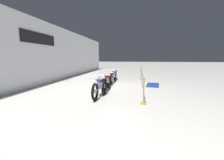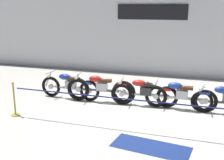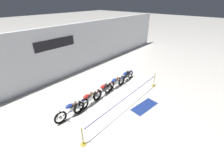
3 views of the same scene
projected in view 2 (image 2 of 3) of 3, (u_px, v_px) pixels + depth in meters
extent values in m
plane|color=silver|center=(138.00, 112.00, 8.92)|extent=(120.00, 120.00, 0.00)
cube|color=white|center=(162.00, 31.00, 13.11)|extent=(28.00, 0.25, 4.20)
cube|color=black|center=(152.00, 12.00, 12.90)|extent=(3.25, 0.04, 0.70)
torus|color=black|center=(51.00, 87.00, 10.32)|extent=(0.76, 0.13, 0.76)
torus|color=black|center=(89.00, 91.00, 9.83)|extent=(0.76, 0.13, 0.76)
cylinder|color=silver|center=(51.00, 87.00, 10.32)|extent=(0.18, 0.09, 0.18)
cylinder|color=silver|center=(89.00, 91.00, 9.83)|extent=(0.18, 0.09, 0.18)
cylinder|color=silver|center=(48.00, 79.00, 10.28)|extent=(0.31, 0.07, 0.59)
cube|color=silver|center=(71.00, 84.00, 10.02)|extent=(0.37, 0.23, 0.26)
cylinder|color=silver|center=(70.00, 79.00, 9.98)|extent=(0.18, 0.12, 0.24)
cylinder|color=silver|center=(72.00, 79.00, 9.95)|extent=(0.18, 0.12, 0.24)
cylinder|color=silver|center=(80.00, 88.00, 10.09)|extent=(0.70, 0.09, 0.07)
cube|color=#ADAFB5|center=(70.00, 88.00, 10.07)|extent=(1.24, 0.10, 0.06)
ellipsoid|color=navy|center=(65.00, 77.00, 10.03)|extent=(0.47, 0.24, 0.22)
cube|color=#4C2D19|center=(74.00, 79.00, 9.92)|extent=(0.41, 0.21, 0.09)
cube|color=navy|center=(88.00, 83.00, 9.77)|extent=(0.33, 0.17, 0.08)
cylinder|color=silver|center=(51.00, 72.00, 10.18)|extent=(0.06, 0.62, 0.04)
sphere|color=silver|center=(49.00, 76.00, 10.24)|extent=(0.14, 0.14, 0.14)
torus|color=black|center=(78.00, 89.00, 9.88)|extent=(0.83, 0.20, 0.82)
torus|color=black|center=(124.00, 93.00, 9.51)|extent=(0.83, 0.20, 0.82)
cylinder|color=silver|center=(78.00, 89.00, 9.88)|extent=(0.19, 0.09, 0.19)
cylinder|color=silver|center=(124.00, 93.00, 9.51)|extent=(0.19, 0.09, 0.19)
cylinder|color=silver|center=(76.00, 81.00, 9.82)|extent=(0.31, 0.08, 0.59)
cube|color=silver|center=(102.00, 87.00, 9.64)|extent=(0.38, 0.25, 0.26)
cylinder|color=silver|center=(101.00, 81.00, 9.60)|extent=(0.19, 0.12, 0.24)
cylinder|color=silver|center=(103.00, 81.00, 9.58)|extent=(0.19, 0.12, 0.24)
cylinder|color=silver|center=(111.00, 90.00, 9.74)|extent=(0.70, 0.12, 0.07)
cube|color=#47474C|center=(101.00, 90.00, 9.69)|extent=(1.30, 0.15, 0.06)
ellipsoid|color=#B21E19|center=(95.00, 79.00, 9.63)|extent=(0.47, 0.25, 0.22)
cube|color=#4C2D19|center=(106.00, 81.00, 9.56)|extent=(0.41, 0.23, 0.09)
cube|color=#B21E19|center=(122.00, 84.00, 9.45)|extent=(0.33, 0.18, 0.08)
cylinder|color=silver|center=(78.00, 74.00, 9.73)|extent=(0.08, 0.62, 0.04)
sphere|color=silver|center=(76.00, 78.00, 9.78)|extent=(0.14, 0.14, 0.14)
torus|color=black|center=(122.00, 94.00, 9.50)|extent=(0.74, 0.19, 0.73)
torus|color=black|center=(167.00, 97.00, 9.19)|extent=(0.74, 0.19, 0.73)
cylinder|color=silver|center=(122.00, 94.00, 9.50)|extent=(0.18, 0.10, 0.17)
cylinder|color=silver|center=(167.00, 97.00, 9.19)|extent=(0.18, 0.10, 0.17)
cylinder|color=silver|center=(119.00, 86.00, 9.45)|extent=(0.31, 0.08, 0.59)
cube|color=#2D2D30|center=(146.00, 91.00, 9.29)|extent=(0.38, 0.25, 0.26)
cylinder|color=#2D2D30|center=(145.00, 85.00, 9.25)|extent=(0.19, 0.13, 0.24)
cylinder|color=#2D2D30|center=(147.00, 85.00, 9.24)|extent=(0.19, 0.13, 0.24)
cylinder|color=silver|center=(155.00, 94.00, 9.40)|extent=(0.70, 0.13, 0.07)
cube|color=#ADAFB5|center=(144.00, 95.00, 9.34)|extent=(1.21, 0.17, 0.06)
ellipsoid|color=#B21E19|center=(139.00, 83.00, 9.28)|extent=(0.48, 0.26, 0.22)
cube|color=black|center=(150.00, 85.00, 9.21)|extent=(0.42, 0.24, 0.09)
cube|color=#B21E19|center=(166.00, 89.00, 9.14)|extent=(0.33, 0.19, 0.08)
cylinder|color=silver|center=(122.00, 78.00, 9.36)|extent=(0.09, 0.62, 0.04)
sphere|color=silver|center=(120.00, 82.00, 9.41)|extent=(0.14, 0.14, 0.14)
torus|color=black|center=(156.00, 96.00, 9.23)|extent=(0.74, 0.12, 0.74)
torus|color=black|center=(206.00, 101.00, 8.77)|extent=(0.74, 0.12, 0.74)
cylinder|color=silver|center=(156.00, 96.00, 9.23)|extent=(0.17, 0.08, 0.17)
cylinder|color=silver|center=(206.00, 101.00, 8.77)|extent=(0.17, 0.08, 0.17)
cylinder|color=silver|center=(154.00, 88.00, 9.18)|extent=(0.30, 0.06, 0.59)
cube|color=silver|center=(182.00, 94.00, 8.94)|extent=(0.36, 0.22, 0.26)
cylinder|color=silver|center=(181.00, 88.00, 8.90)|extent=(0.18, 0.11, 0.24)
cylinder|color=silver|center=(184.00, 88.00, 8.88)|extent=(0.18, 0.11, 0.24)
cylinder|color=silver|center=(192.00, 98.00, 9.02)|extent=(0.70, 0.07, 0.07)
cube|color=#ADAFB5|center=(180.00, 98.00, 8.99)|extent=(1.24, 0.06, 0.06)
ellipsoid|color=navy|center=(175.00, 86.00, 8.94)|extent=(0.46, 0.22, 0.22)
cube|color=#4C2D19|center=(187.00, 88.00, 8.85)|extent=(0.40, 0.20, 0.09)
cube|color=navy|center=(205.00, 93.00, 8.72)|extent=(0.32, 0.16, 0.08)
cylinder|color=silver|center=(157.00, 80.00, 9.08)|extent=(0.04, 0.62, 0.04)
sphere|color=silver|center=(155.00, 84.00, 9.14)|extent=(0.14, 0.14, 0.14)
torus|color=black|center=(202.00, 102.00, 8.80)|extent=(0.70, 0.15, 0.69)
cylinder|color=silver|center=(202.00, 102.00, 8.80)|extent=(0.17, 0.09, 0.17)
cylinder|color=silver|center=(200.00, 93.00, 8.75)|extent=(0.31, 0.08, 0.59)
ellipsoid|color=navy|center=(222.00, 90.00, 8.58)|extent=(0.48, 0.26, 0.22)
cylinder|color=silver|center=(204.00, 85.00, 8.66)|extent=(0.09, 0.62, 0.04)
sphere|color=silver|center=(201.00, 89.00, 8.71)|extent=(0.14, 0.14, 0.14)
cylinder|color=gold|center=(16.00, 115.00, 8.62)|extent=(0.28, 0.28, 0.03)
cylinder|color=gold|center=(14.00, 100.00, 8.50)|extent=(0.05, 0.05, 0.95)
sphere|color=gold|center=(13.00, 83.00, 8.36)|extent=(0.08, 0.08, 0.08)
cylinder|color=navy|center=(126.00, 99.00, 7.39)|extent=(6.70, 0.04, 0.04)
cube|color=navy|center=(151.00, 147.00, 6.68)|extent=(1.95, 1.03, 0.01)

